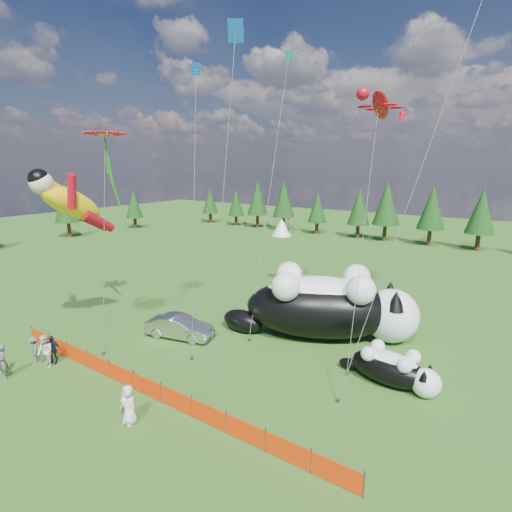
% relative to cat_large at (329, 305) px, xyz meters
% --- Properties ---
extents(ground, '(160.00, 160.00, 0.00)m').
position_rel_cat_large_xyz_m(ground, '(-4.41, -8.51, -2.23)').
color(ground, '#123A0A').
rests_on(ground, ground).
extents(safety_fence, '(22.06, 0.06, 1.10)m').
position_rel_cat_large_xyz_m(safety_fence, '(-4.41, -11.51, -1.73)').
color(safety_fence, '#262626').
rests_on(safety_fence, ground).
extents(tree_line, '(90.00, 4.00, 8.00)m').
position_rel_cat_large_xyz_m(tree_line, '(-4.41, 36.49, 1.77)').
color(tree_line, black).
rests_on(tree_line, ground).
extents(festival_tents, '(50.00, 3.20, 2.80)m').
position_rel_cat_large_xyz_m(festival_tents, '(6.59, 31.49, -0.83)').
color(festival_tents, white).
rests_on(festival_tents, ground).
extents(cat_large, '(12.23, 8.31, 4.70)m').
position_rel_cat_large_xyz_m(cat_large, '(0.00, 0.00, 0.00)').
color(cat_large, black).
rests_on(cat_large, ground).
extents(cat_small, '(5.46, 2.34, 1.97)m').
position_rel_cat_large_xyz_m(cat_small, '(5.28, -3.57, -1.30)').
color(cat_small, black).
rests_on(cat_small, ground).
extents(car, '(4.76, 2.65, 1.49)m').
position_rel_cat_large_xyz_m(car, '(-8.01, -5.65, -1.49)').
color(car, '#AEAEB3').
rests_on(car, ground).
extents(spectator_a, '(0.80, 0.62, 1.95)m').
position_rel_cat_large_xyz_m(spectator_a, '(-12.04, -14.73, -1.26)').
color(spectator_a, '#505054').
rests_on(spectator_a, ground).
extents(spectator_b, '(0.96, 0.58, 1.94)m').
position_rel_cat_large_xyz_m(spectator_b, '(-11.34, -12.83, -1.27)').
color(spectator_b, silver).
rests_on(spectator_b, ground).
extents(spectator_c, '(1.10, 0.97, 1.68)m').
position_rel_cat_large_xyz_m(spectator_c, '(-11.55, -12.31, -1.39)').
color(spectator_c, '#121B33').
rests_on(spectator_c, ground).
extents(spectator_d, '(1.10, 0.82, 1.53)m').
position_rel_cat_large_xyz_m(spectator_d, '(-12.65, -12.81, -1.47)').
color(spectator_d, '#505054').
rests_on(spectator_d, ground).
extents(spectator_e, '(0.92, 0.62, 1.83)m').
position_rel_cat_large_xyz_m(spectator_e, '(-3.40, -13.40, -1.32)').
color(spectator_e, silver).
rests_on(spectator_e, ground).
extents(superhero_kite, '(5.82, 6.42, 11.77)m').
position_rel_cat_large_xyz_m(superhero_kite, '(-12.60, -9.57, 6.71)').
color(superhero_kite, yellow).
rests_on(superhero_kite, ground).
extents(gecko_kite, '(3.78, 11.38, 17.17)m').
position_rel_cat_large_xyz_m(gecko_kite, '(1.13, 4.40, 12.77)').
color(gecko_kite, '#B80918').
rests_on(gecko_kite, ground).
extents(flower_kite, '(3.67, 4.40, 13.43)m').
position_rel_cat_large_xyz_m(flower_kite, '(-12.22, -7.18, 10.70)').
color(flower_kite, '#B80918').
rests_on(flower_kite, ground).
extents(diamond_kite_a, '(3.79, 5.32, 18.21)m').
position_rel_cat_large_xyz_m(diamond_kite_a, '(-8.37, -2.98, 13.93)').
color(diamond_kite_a, blue).
rests_on(diamond_kite_a, ground).
extents(diamond_kite_c, '(2.31, 0.70, 16.62)m').
position_rel_cat_large_xyz_m(diamond_kite_c, '(0.53, -10.61, 12.88)').
color(diamond_kite_c, blue).
rests_on(diamond_kite_c, ground).
extents(diamond_kite_d, '(2.84, 8.72, 20.85)m').
position_rel_cat_large_xyz_m(diamond_kite_d, '(-6.02, 4.37, 15.82)').
color(diamond_kite_d, '#0C918F').
rests_on(diamond_kite_d, ground).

